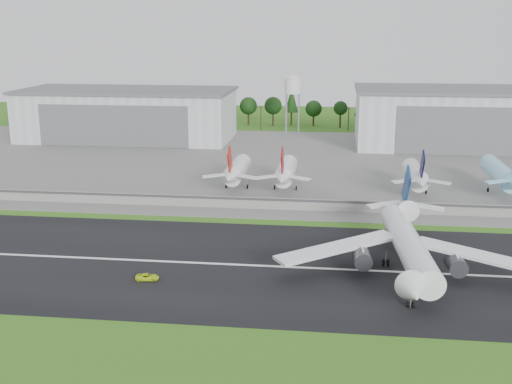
# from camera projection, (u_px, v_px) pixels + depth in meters

# --- Properties ---
(ground) EXTENTS (600.00, 600.00, 0.00)m
(ground) POSITION_uv_depth(u_px,v_px,m) (256.00, 284.00, 131.56)
(ground) COLOR #2C6518
(ground) RESTS_ON ground
(runway) EXTENTS (320.00, 60.00, 0.10)m
(runway) POSITION_uv_depth(u_px,v_px,m) (261.00, 266.00, 141.16)
(runway) COLOR black
(runway) RESTS_ON ground
(runway_centerline) EXTENTS (220.00, 1.00, 0.02)m
(runway_centerline) POSITION_uv_depth(u_px,v_px,m) (261.00, 266.00, 141.14)
(runway_centerline) COLOR white
(runway_centerline) RESTS_ON runway
(apron) EXTENTS (320.00, 150.00, 0.10)m
(apron) POSITION_uv_depth(u_px,v_px,m) (294.00, 163.00, 246.82)
(apron) COLOR slate
(apron) RESTS_ON ground
(blast_fence) EXTENTS (240.00, 0.61, 3.50)m
(blast_fence) POSITION_uv_depth(u_px,v_px,m) (279.00, 204.00, 183.93)
(blast_fence) COLOR gray
(blast_fence) RESTS_ON ground
(hangar_west) EXTENTS (97.00, 44.00, 23.20)m
(hangar_west) POSITION_uv_depth(u_px,v_px,m) (128.00, 114.00, 296.49)
(hangar_west) COLOR silver
(hangar_west) RESTS_ON ground
(hangar_east) EXTENTS (102.00, 47.00, 25.20)m
(hangar_east) POSITION_uv_depth(u_px,v_px,m) (474.00, 118.00, 277.95)
(hangar_east) COLOR silver
(hangar_east) RESTS_ON ground
(water_tower) EXTENTS (8.40, 8.40, 29.40)m
(water_tower) POSITION_uv_depth(u_px,v_px,m) (293.00, 84.00, 303.67)
(water_tower) COLOR #99999E
(water_tower) RESTS_ON ground
(utility_poles) EXTENTS (230.00, 3.00, 12.00)m
(utility_poles) POSITION_uv_depth(u_px,v_px,m) (304.00, 130.00, 323.67)
(utility_poles) COLOR black
(utility_poles) RESTS_ON ground
(treeline) EXTENTS (320.00, 16.00, 22.00)m
(treeline) POSITION_uv_depth(u_px,v_px,m) (306.00, 126.00, 338.08)
(treeline) COLOR black
(treeline) RESTS_ON ground
(main_airliner) EXTENTS (57.15, 59.25, 18.17)m
(main_airliner) POSITION_uv_depth(u_px,v_px,m) (408.00, 252.00, 135.81)
(main_airliner) COLOR white
(main_airliner) RESTS_ON runway
(ground_vehicle) EXTENTS (5.09, 2.86, 1.34)m
(ground_vehicle) POSITION_uv_depth(u_px,v_px,m) (147.00, 277.00, 133.10)
(ground_vehicle) COLOR #CFEB1B
(ground_vehicle) RESTS_ON runway
(parked_jet_red_a) EXTENTS (7.36, 31.29, 16.67)m
(parked_jet_red_a) POSITION_uv_depth(u_px,v_px,m) (236.00, 171.00, 205.42)
(parked_jet_red_a) COLOR white
(parked_jet_red_a) RESTS_ON ground
(parked_jet_red_b) EXTENTS (7.36, 31.29, 16.72)m
(parked_jet_red_b) POSITION_uv_depth(u_px,v_px,m) (285.00, 172.00, 203.54)
(parked_jet_red_b) COLOR white
(parked_jet_red_b) RESTS_ON ground
(parked_jet_navy) EXTENTS (7.36, 31.29, 16.68)m
(parked_jet_navy) POSITION_uv_depth(u_px,v_px,m) (416.00, 176.00, 198.74)
(parked_jet_navy) COLOR silver
(parked_jet_navy) RESTS_ON ground
(parked_jet_skyblue) EXTENTS (7.36, 37.29, 16.84)m
(parked_jet_skyblue) POSITION_uv_depth(u_px,v_px,m) (502.00, 174.00, 200.37)
(parked_jet_skyblue) COLOR #8ED9F5
(parked_jet_skyblue) RESTS_ON ground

